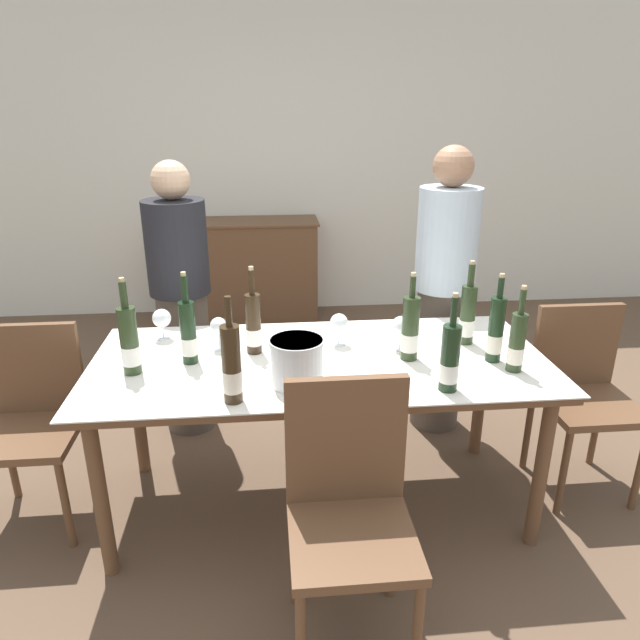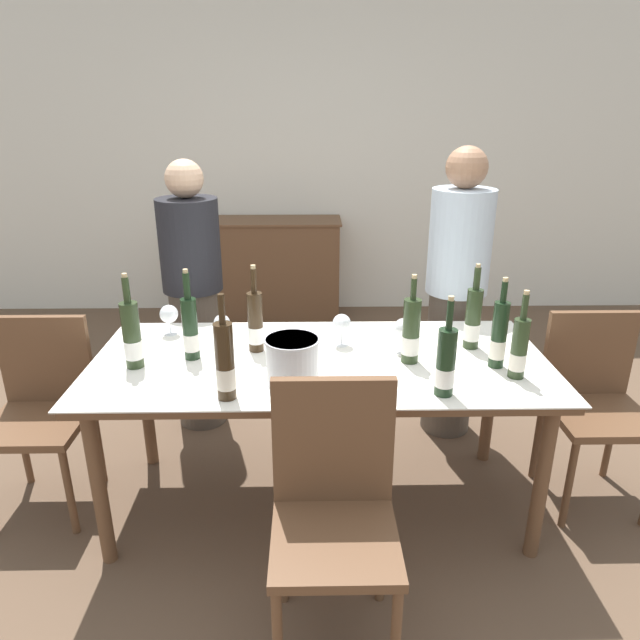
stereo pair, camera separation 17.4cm
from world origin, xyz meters
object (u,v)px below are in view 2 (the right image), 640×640
object	(u,v)px
wine_bottle_4	(132,336)
chair_near_front	(334,500)
wine_bottle_2	(499,336)
chair_left_end	(42,401)
sideboard_cabinet	(267,269)
wine_bottle_5	(190,329)
wine_bottle_7	(446,364)
wine_bottle_6	(225,363)
wine_glass_1	(403,329)
wine_glass_0	(222,324)
wine_glass_3	(342,324)
person_guest_left	(455,298)
wine_bottle_8	(473,320)
wine_bottle_0	(411,333)
wine_bottle_1	(519,349)
wine_glass_2	(169,315)
chair_right_end	(594,394)
dining_table	(320,373)
wine_bottle_3	(255,323)
ice_bucket	(292,360)
person_host	(194,300)

from	to	relation	value
wine_bottle_4	chair_near_front	world-z (taller)	wine_bottle_4
wine_bottle_2	chair_left_end	world-z (taller)	wine_bottle_2
sideboard_cabinet	wine_bottle_5	bearing A→B (deg)	-93.05
wine_bottle_7	chair_near_front	world-z (taller)	wine_bottle_7
wine_bottle_6	wine_glass_1	bearing A→B (deg)	29.85
wine_glass_0	wine_glass_3	size ratio (longest dim) A/B	1.00
wine_bottle_2	wine_bottle_6	world-z (taller)	wine_bottle_6
wine_glass_1	person_guest_left	world-z (taller)	person_guest_left
wine_glass_1	wine_bottle_2	bearing A→B (deg)	-23.19
wine_bottle_6	wine_bottle_8	size ratio (longest dim) A/B	1.05
person_guest_left	chair_left_end	bearing A→B (deg)	-163.63
wine_bottle_0	chair_left_end	size ratio (longest dim) A/B	0.43
wine_glass_1	person_guest_left	distance (m)	0.72
wine_bottle_2	wine_bottle_4	world-z (taller)	wine_bottle_4
wine_bottle_1	chair_left_end	xyz separation A→B (m)	(-2.07, 0.27, -0.36)
wine_bottle_6	wine_glass_2	distance (m)	0.74
wine_bottle_0	chair_right_end	size ratio (longest dim) A/B	0.43
chair_right_end	sideboard_cabinet	bearing A→B (deg)	124.17
wine_bottle_6	wine_glass_0	distance (m)	0.51
wine_bottle_6	wine_glass_3	bearing A→B (deg)	47.18
wine_bottle_1	wine_glass_2	world-z (taller)	wine_bottle_1
dining_table	sideboard_cabinet	bearing A→B (deg)	99.20
wine_bottle_7	dining_table	bearing A→B (deg)	144.50
sideboard_cabinet	wine_bottle_8	distance (m)	2.75
dining_table	wine_bottle_4	xyz separation A→B (m)	(-0.78, -0.06, 0.21)
wine_bottle_1	chair_left_end	world-z (taller)	wine_bottle_1
chair_near_front	wine_bottle_7	bearing A→B (deg)	38.46
wine_bottle_3	wine_glass_1	world-z (taller)	wine_bottle_3
wine_bottle_3	chair_near_front	world-z (taller)	wine_bottle_3
wine_bottle_5	chair_right_end	size ratio (longest dim) A/B	0.45
ice_bucket	person_host	world-z (taller)	person_host
chair_near_front	person_guest_left	bearing A→B (deg)	62.09
wine_bottle_2	wine_glass_0	world-z (taller)	wine_bottle_2
wine_bottle_2	wine_glass_3	world-z (taller)	wine_bottle_2
dining_table	wine_bottle_5	bearing A→B (deg)	178.06
person_guest_left	wine_glass_0	bearing A→B (deg)	-156.08
wine_bottle_3	wine_glass_3	size ratio (longest dim) A/B	2.63
wine_glass_1	wine_glass_2	bearing A→B (deg)	168.18
wine_bottle_3	wine_glass_2	xyz separation A→B (m)	(-0.43, 0.20, -0.03)
wine_glass_0	person_guest_left	world-z (taller)	person_guest_left
sideboard_cabinet	wine_bottle_5	size ratio (longest dim) A/B	3.21
sideboard_cabinet	wine_bottle_5	xyz separation A→B (m)	(-0.14, -2.57, 0.46)
wine_bottle_7	wine_bottle_2	bearing A→B (deg)	41.47
wine_bottle_1	wine_bottle_7	world-z (taller)	wine_bottle_7
wine_bottle_2	wine_bottle_7	world-z (taller)	wine_bottle_7
chair_left_end	ice_bucket	bearing A→B (deg)	-14.99
wine_bottle_5	wine_bottle_6	xyz separation A→B (m)	(0.20, -0.36, 0.01)
chair_left_end	person_host	distance (m)	0.95
wine_bottle_5	person_guest_left	world-z (taller)	person_guest_left
wine_glass_3	wine_glass_2	bearing A→B (deg)	169.57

